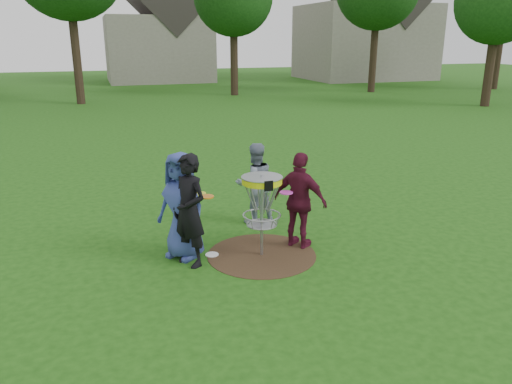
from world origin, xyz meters
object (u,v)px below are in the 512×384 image
object	(u,v)px
player_black	(189,211)
player_maroon	(300,201)
player_blue	(182,206)
player_grey	(255,183)
disc_golf_basket	(262,196)

from	to	relation	value
player_black	player_maroon	size ratio (longest dim) A/B	1.08
player_blue	player_grey	bearing A→B (deg)	85.09
player_black	player_grey	distance (m)	2.13
player_grey	disc_golf_basket	distance (m)	1.57
player_blue	disc_golf_basket	size ratio (longest dim) A/B	1.27
player_black	disc_golf_basket	distance (m)	1.17
player_black	disc_golf_basket	xyz separation A→B (m)	(1.17, -0.03, 0.13)
player_blue	player_black	world-z (taller)	player_black
player_blue	player_grey	world-z (taller)	player_blue
player_maroon	disc_golf_basket	distance (m)	0.77
player_blue	player_black	distance (m)	0.33
player_grey	player_blue	bearing A→B (deg)	30.86
player_blue	disc_golf_basket	distance (m)	1.28
disc_golf_basket	player_blue	bearing A→B (deg)	163.87
player_blue	player_grey	size ratio (longest dim) A/B	1.12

